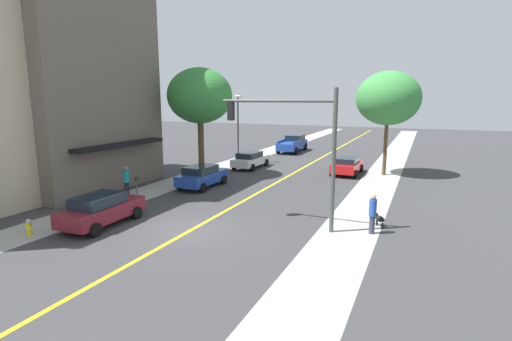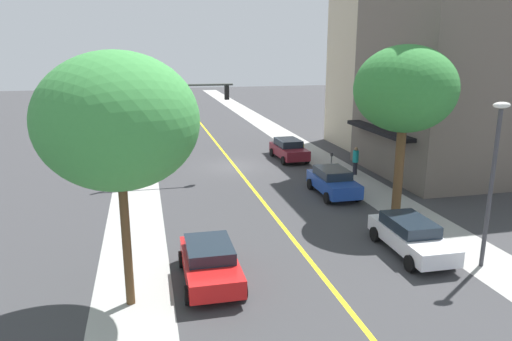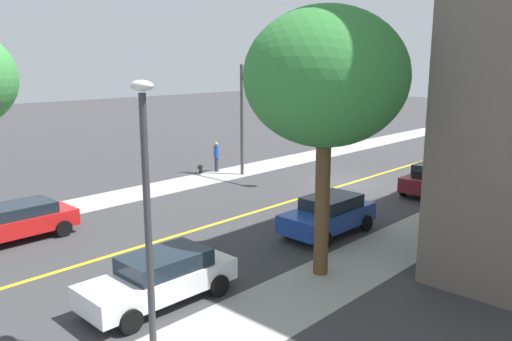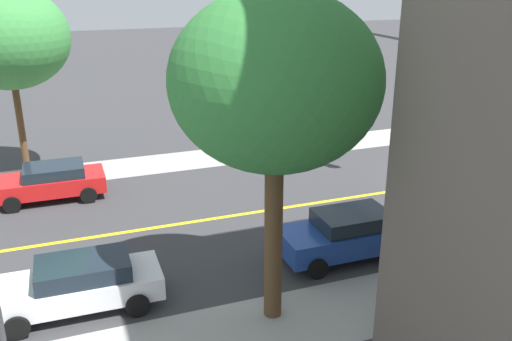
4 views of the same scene
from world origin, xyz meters
name	(u,v)px [view 4 (image 4 of 4)]	position (x,y,z in m)	size (l,w,h in m)	color
ground_plane	(459,181)	(0.00, 0.00, 0.00)	(140.00, 140.00, 0.00)	#38383A
sidewalk_right	(375,138)	(6.82, 0.00, 0.00)	(2.70, 126.00, 0.01)	#9E9E99
road_centerline_stripe	(459,181)	(0.00, 0.00, 0.00)	(0.20, 126.00, 0.00)	yellow
street_tree_left_near	(275,83)	(-6.31, 11.31, 6.23)	(4.97, 4.97, 8.37)	brown
street_tree_right_corner	(8,38)	(6.87, 17.58, 6.06)	(4.92, 4.92, 8.16)	brown
parking_meter	(504,230)	(-5.96, 3.33, 0.94)	(0.12, 0.18, 1.43)	#4C4C51
traffic_light_mast	(365,68)	(4.35, 2.44, 4.36)	(5.64, 0.32, 6.55)	#474C47
red_sedan_right_curb	(51,181)	(4.09, 16.63, 0.75)	(2.10, 4.24, 1.39)	red
white_sedan_left_curb	(78,284)	(-4.25, 16.10, 0.76)	(2.01, 4.52, 1.43)	silver
blue_sedan_left_curb	(347,234)	(-4.20, 7.93, 0.80)	(2.04, 4.26, 1.52)	#1E429E
pedestrian_blue_shirt	(319,121)	(7.82, 2.94, 0.99)	(0.33, 0.33, 1.85)	#33384C
small_dog	(297,133)	(8.01, 4.11, 0.40)	(0.66, 0.73, 0.60)	black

